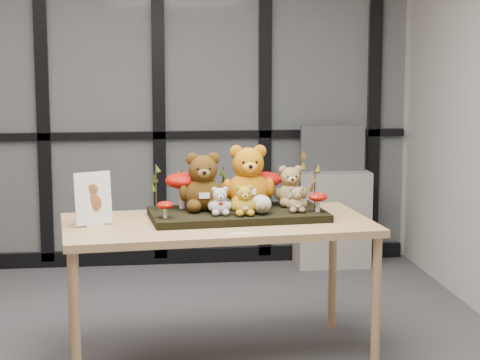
{
  "coord_description": "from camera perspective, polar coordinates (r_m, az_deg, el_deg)",
  "views": [
    {
      "loc": [
        0.26,
        -4.43,
        1.76
      ],
      "look_at": [
        0.82,
        0.22,
        1.03
      ],
      "focal_mm": 65.0,
      "sensor_mm": 36.0,
      "label": 1
    }
  ],
  "objects": [
    {
      "name": "room_shell",
      "position": [
        4.44,
        -10.36,
        7.66
      ],
      "size": [
        5.0,
        5.0,
        5.0
      ],
      "color": "#ABA9A2",
      "rests_on": "floor"
    },
    {
      "name": "glass_partition",
      "position": [
        6.92,
        -9.12,
        5.9
      ],
      "size": [
        4.9,
        0.06,
        2.78
      ],
      "color": "#2D383F",
      "rests_on": "floor"
    },
    {
      "name": "display_table",
      "position": [
        4.83,
        -1.47,
        -3.48
      ],
      "size": [
        1.77,
        1.0,
        0.79
      ],
      "rotation": [
        0.0,
        0.0,
        0.09
      ],
      "color": "#A37F58",
      "rests_on": "floor"
    },
    {
      "name": "diorama_tray",
      "position": [
        4.9,
        -0.15,
        -2.27
      ],
      "size": [
        1.02,
        0.57,
        0.04
      ],
      "primitive_type": "cube",
      "rotation": [
        0.0,
        0.0,
        0.09
      ],
      "color": "black",
      "rests_on": "display_table"
    },
    {
      "name": "bear_pooh_yellow",
      "position": [
        4.96,
        0.54,
        0.45
      ],
      "size": [
        0.33,
        0.3,
        0.4
      ],
      "primitive_type": null,
      "rotation": [
        0.0,
        0.0,
        0.09
      ],
      "color": "#BB6C0C",
      "rests_on": "diorama_tray"
    },
    {
      "name": "bear_brown_medium",
      "position": [
        4.89,
        -2.45,
        0.09
      ],
      "size": [
        0.3,
        0.27,
        0.36
      ],
      "primitive_type": null,
      "rotation": [
        0.0,
        0.0,
        0.09
      ],
      "color": "#452C0C",
      "rests_on": "diorama_tray"
    },
    {
      "name": "bear_tan_back",
      "position": [
        5.04,
        3.32,
        -0.23
      ],
      "size": [
        0.21,
        0.19,
        0.26
      ],
      "primitive_type": null,
      "rotation": [
        0.0,
        0.0,
        0.09
      ],
      "color": "olive",
      "rests_on": "diorama_tray"
    },
    {
      "name": "bear_small_yellow",
      "position": [
        4.75,
        0.28,
        -1.23
      ],
      "size": [
        0.15,
        0.14,
        0.19
      ],
      "primitive_type": null,
      "rotation": [
        0.0,
        0.0,
        0.09
      ],
      "color": "#AC8B1D",
      "rests_on": "diorama_tray"
    },
    {
      "name": "bear_white_bow",
      "position": [
        4.76,
        -1.33,
        -1.28
      ],
      "size": [
        0.14,
        0.13,
        0.17
      ],
      "primitive_type": null,
      "rotation": [
        0.0,
        0.0,
        0.09
      ],
      "color": "beige",
      "rests_on": "diorama_tray"
    },
    {
      "name": "bear_beige_small",
      "position": [
        4.86,
        3.74,
        -1.19
      ],
      "size": [
        0.13,
        0.12,
        0.16
      ],
      "primitive_type": null,
      "rotation": [
        0.0,
        0.0,
        0.09
      ],
      "color": "#8E714C",
      "rests_on": "diorama_tray"
    },
    {
      "name": "plush_cream_hedgehog",
      "position": [
        4.8,
        1.39,
        -1.54
      ],
      "size": [
        0.1,
        0.09,
        0.12
      ],
      "primitive_type": null,
      "rotation": [
        0.0,
        0.0,
        0.09
      ],
      "color": "beige",
      "rests_on": "diorama_tray"
    },
    {
      "name": "mushroom_back_left",
      "position": [
        4.96,
        -3.76,
        -0.56
      ],
      "size": [
        0.2,
        0.2,
        0.23
      ],
      "primitive_type": null,
      "color": "#960D04",
      "rests_on": "diorama_tray"
    },
    {
      "name": "mushroom_back_right",
      "position": [
        5.07,
        1.71,
        -0.44
      ],
      "size": [
        0.19,
        0.19,
        0.21
      ],
      "primitive_type": null,
      "color": "#960D04",
      "rests_on": "diorama_tray"
    },
    {
      "name": "mushroom_front_left",
      "position": [
        4.7,
        -4.94,
        -1.89
      ],
      "size": [
        0.09,
        0.09,
        0.1
      ],
      "primitive_type": null,
      "color": "#960D04",
      "rests_on": "diorama_tray"
    },
    {
      "name": "mushroom_front_right",
      "position": [
        4.87,
        5.14,
        -1.4
      ],
      "size": [
        0.11,
        0.11,
        0.12
      ],
      "primitive_type": null,
      "color": "#960D04",
      "rests_on": "diorama_tray"
    },
    {
      "name": "sprig_green_far_left",
      "position": [
        4.92,
        -5.54,
        -0.47
      ],
      "size": [
        0.05,
        0.05,
        0.26
      ],
      "primitive_type": null,
      "color": "#15330B",
      "rests_on": "diorama_tray"
    },
    {
      "name": "sprig_green_mid_left",
      "position": [
        5.0,
        -3.85,
        -0.54
      ],
      "size": [
        0.05,
        0.05,
        0.22
      ],
      "primitive_type": null,
      "color": "#15330B",
      "rests_on": "diorama_tray"
    },
    {
      "name": "sprig_dry_far_right",
      "position": [
        5.06,
        3.97,
        0.23
      ],
      "size": [
        0.05,
        0.05,
        0.33
      ],
      "primitive_type": null,
      "color": "brown",
      "rests_on": "diorama_tray"
    },
    {
      "name": "sprig_dry_mid_right",
      "position": [
        4.96,
        4.93,
        -0.4
      ],
      "size": [
        0.05,
        0.05,
        0.26
      ],
      "primitive_type": null,
      "color": "brown",
      "rests_on": "diorama_tray"
    },
    {
      "name": "sprig_green_centre",
      "position": [
        5.05,
        -1.1,
        -0.39
      ],
      "size": [
        0.05,
        0.05,
        0.23
      ],
      "primitive_type": null,
      "color": "#15330B",
      "rests_on": "diorama_tray"
    },
    {
      "name": "sign_holder",
      "position": [
        4.73,
        -9.62,
        -1.38
      ],
      "size": [
        0.2,
        0.11,
        0.29
      ],
      "rotation": [
        0.0,
        0.0,
        0.42
      ],
      "color": "silver",
      "rests_on": "display_table"
    },
    {
      "name": "label_card",
      "position": [
        4.5,
        -0.01,
        -3.53
      ],
      "size": [
        0.1,
        0.03,
        0.0
      ],
      "primitive_type": "cube",
      "color": "white",
      "rests_on": "display_table"
    },
    {
      "name": "cabinet",
      "position": [
        7.01,
        6.05,
        -2.51
      ],
      "size": [
        0.58,
        0.34,
        0.77
      ],
      "primitive_type": "cube",
      "color": "gray",
      "rests_on": "floor"
    },
    {
      "name": "monitor",
      "position": [
        6.94,
        6.09,
        2.1
      ],
      "size": [
        0.51,
        0.05,
        0.36
      ],
      "color": "#4C4E53",
      "rests_on": "cabinet"
    }
  ]
}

